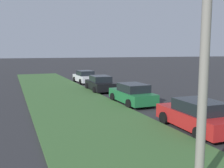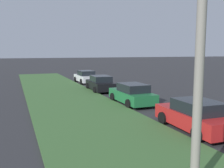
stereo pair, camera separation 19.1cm
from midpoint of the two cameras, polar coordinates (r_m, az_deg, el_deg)
name	(u,v)px [view 1 (the left image)]	position (r m, az deg, el deg)	size (l,w,h in m)	color
grass_median	(96,122)	(13.16, -4.13, -8.70)	(60.00, 6.00, 0.12)	#3D6633
parked_car_red	(197,116)	(12.49, 18.29, -6.83)	(4.36, 2.14, 1.47)	red
parked_car_green	(132,94)	(17.81, 4.31, -2.30)	(4.31, 2.05, 1.47)	#1E6B38
parked_car_black	(100,84)	(23.60, -2.99, 0.09)	(4.37, 2.15, 1.47)	black
parked_car_white	(85,77)	(29.99, -6.39, 1.61)	(4.33, 2.08, 1.47)	silver
streetlight	(217,24)	(6.94, 22.00, 12.54)	(0.38, 2.87, 7.50)	gray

